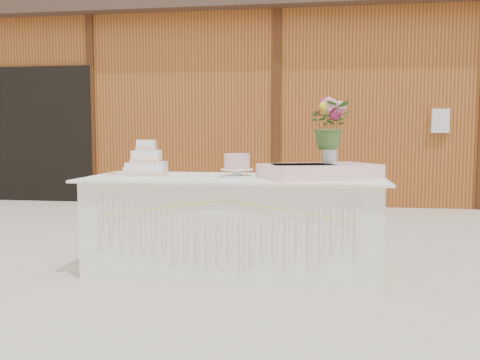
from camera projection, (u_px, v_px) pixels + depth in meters
The scene contains 9 objects.
ground at pixel (234, 270), 4.38m from camera, with size 80.00×80.00×0.00m, color beige.
barn at pixel (285, 104), 10.14m from camera, with size 12.60×4.60×3.30m.
cake_table at pixel (234, 224), 4.34m from camera, with size 2.40×1.00×0.77m.
wedding_cake at pixel (147, 163), 4.53m from camera, with size 0.38×0.38×0.30m.
pink_cake_stand at pixel (237, 164), 4.32m from camera, with size 0.26×0.26×0.19m.
satin_runner at pixel (319, 171), 4.22m from camera, with size 0.88×0.51×0.11m, color #F6C6C6.
flower_vase at pixel (330, 153), 4.27m from camera, with size 0.12×0.12×0.16m, color silver.
bouquet at pixel (330, 119), 4.25m from camera, with size 0.34×0.30×0.38m, color #395D25.
loose_flowers at pixel (114, 174), 4.51m from camera, with size 0.16×0.38×0.02m, color pink, non-canonical shape.
Camera 1 is at (0.70, -4.24, 1.13)m, focal length 40.00 mm.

